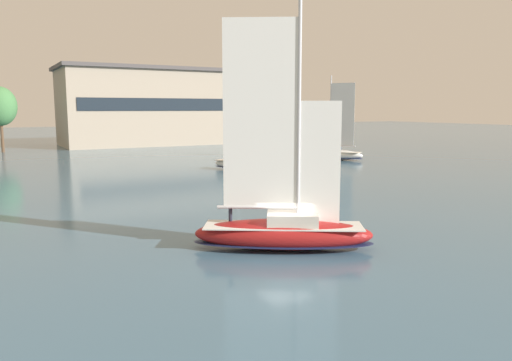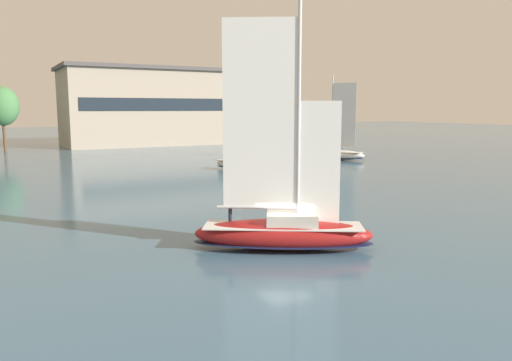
{
  "view_description": "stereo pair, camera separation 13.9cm",
  "coord_description": "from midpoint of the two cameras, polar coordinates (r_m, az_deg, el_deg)",
  "views": [
    {
      "loc": [
        -13.75,
        -21.9,
        7.43
      ],
      "look_at": [
        0.0,
        3.0,
        3.32
      ],
      "focal_mm": 35.0,
      "sensor_mm": 36.0,
      "label": 1
    },
    {
      "loc": [
        -13.63,
        -21.97,
        7.43
      ],
      "look_at": [
        0.0,
        3.0,
        3.32
      ],
      "focal_mm": 35.0,
      "sensor_mm": 36.0,
      "label": 2
    }
  ],
  "objects": [
    {
      "name": "tree_shore_left",
      "position": [
        95.96,
        -26.97,
        7.57
      ],
      "size": [
        5.43,
        5.43,
        11.17
      ],
      "color": "brown",
      "rests_on": "ground"
    },
    {
      "name": "sailboat_moored_outer_mooring",
      "position": [
        60.15,
        -1.36,
        1.87
      ],
      "size": [
        5.72,
        8.61,
        11.57
      ],
      "color": "white",
      "rests_on": "ground"
    },
    {
      "name": "waterfront_building",
      "position": [
        107.19,
        -12.5,
        8.26
      ],
      "size": [
        33.68,
        17.95,
        15.67
      ],
      "color": "tan",
      "rests_on": "ground"
    },
    {
      "name": "sailboat_main",
      "position": [
        26.63,
        3.29,
        -5.65
      ],
      "size": [
        9.57,
        7.29,
        13.16
      ],
      "color": "maroon",
      "rests_on": "ground"
    },
    {
      "name": "ground_plane",
      "position": [
        26.9,
        3.24,
        -7.82
      ],
      "size": [
        400.0,
        400.0,
        0.0
      ],
      "primitive_type": "plane",
      "color": "#42667F"
    },
    {
      "name": "sailboat_moored_near_marina",
      "position": [
        74.16,
        9.14,
        3.12
      ],
      "size": [
        6.59,
        8.89,
        12.16
      ],
      "color": "white",
      "rests_on": "ground"
    }
  ]
}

